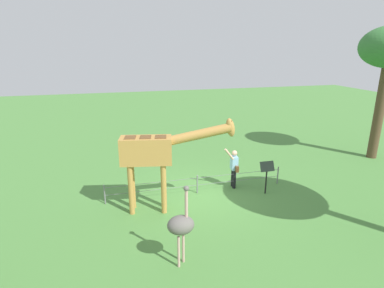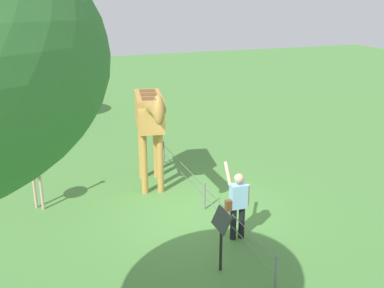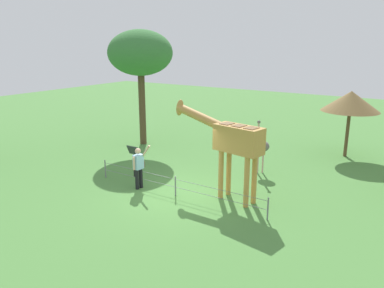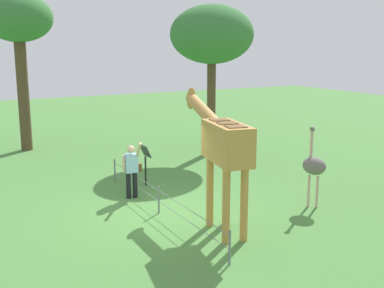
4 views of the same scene
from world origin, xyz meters
name	(u,v)px [view 1 (image 1 of 4)]	position (x,y,z in m)	size (l,w,h in m)	color
ground_plane	(198,194)	(0.00, 0.00, 0.00)	(60.00, 60.00, 0.00)	#4C843D
giraffe	(156,153)	(-1.69, -0.79, 2.12)	(3.88, 1.21, 3.29)	#BC8942
visitor	(234,167)	(1.57, 0.26, 0.90)	(0.62, 0.59, 1.74)	black
ostrich	(181,225)	(-1.56, -3.86, 1.18)	(0.70, 0.56, 2.25)	#CC9E93
info_sign	(267,171)	(2.58, -0.60, 0.95)	(0.56, 0.21, 1.32)	black
wire_fence	(197,183)	(0.00, 0.12, 0.40)	(7.05, 0.05, 0.75)	slate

